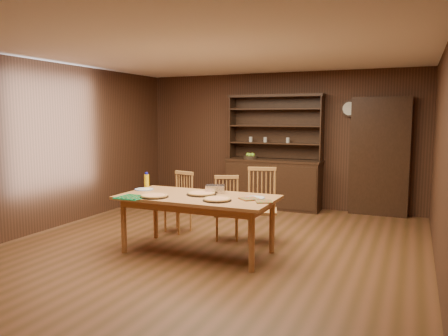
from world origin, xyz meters
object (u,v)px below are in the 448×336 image
at_px(dining_table, 198,202).
at_px(juice_bottle, 147,181).
at_px(chair_center, 227,206).
at_px(chair_right, 262,202).
at_px(china_hutch, 274,177).
at_px(chair_left, 181,200).

xyz_separation_m(dining_table, juice_bottle, (-0.97, 0.30, 0.18)).
relative_size(chair_center, chair_right, 0.87).
bearing_deg(china_hutch, chair_right, -77.07).
xyz_separation_m(chair_left, juice_bottle, (-0.21, -0.60, 0.37)).
bearing_deg(chair_right, juice_bottle, -176.19).
bearing_deg(china_hutch, chair_left, -109.95).
relative_size(chair_left, juice_bottle, 4.20).
distance_m(dining_table, chair_center, 0.83).
relative_size(china_hutch, juice_bottle, 9.97).
distance_m(china_hutch, chair_right, 2.26).
bearing_deg(chair_center, dining_table, -118.83).
height_order(dining_table, chair_right, chair_right).
bearing_deg(chair_right, chair_center, 173.80).
height_order(china_hutch, chair_left, china_hutch).
bearing_deg(chair_center, chair_left, 148.90).
bearing_deg(dining_table, chair_left, 130.07).
height_order(chair_left, chair_right, chair_right).
height_order(china_hutch, juice_bottle, china_hutch).
distance_m(dining_table, juice_bottle, 1.03).
xyz_separation_m(dining_table, chair_center, (0.06, 0.80, -0.20)).
height_order(chair_center, chair_right, chair_right).
distance_m(china_hutch, chair_left, 2.36).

